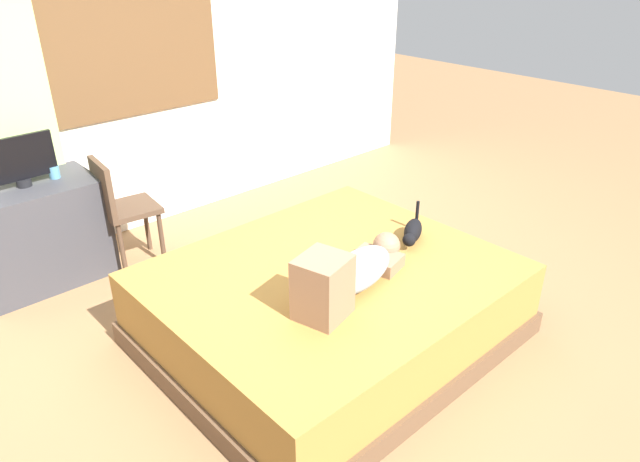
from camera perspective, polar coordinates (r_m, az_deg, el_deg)
ground_plane at (r=3.70m, az=0.29°, el=-10.43°), size 16.00×16.00×0.00m
back_wall_with_window at (r=4.95m, az=-18.90°, el=16.41°), size 6.40×0.14×2.90m
bed at (r=3.56m, az=1.00°, el=-7.30°), size 2.06×1.75×0.49m
person_lying at (r=3.18m, az=3.04°, el=-4.16°), size 0.94×0.46×0.34m
cat at (r=3.77m, az=9.17°, el=-0.05°), size 0.32×0.23×0.21m
desk at (r=4.58m, az=-26.27°, el=-0.26°), size 0.90×0.56×0.74m
tv_monitor at (r=4.38m, az=-27.76°, el=6.17°), size 0.48×0.10×0.35m
cup at (r=4.48m, az=-24.89°, el=5.33°), size 0.07×0.07×0.09m
chair_by_desk at (r=4.47m, az=-19.25°, el=2.47°), size 0.42×0.42×0.86m
curtain_left at (r=4.58m, az=-28.01°, el=12.22°), size 0.44×0.06×2.64m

